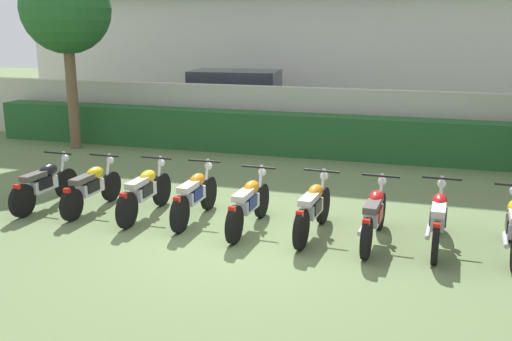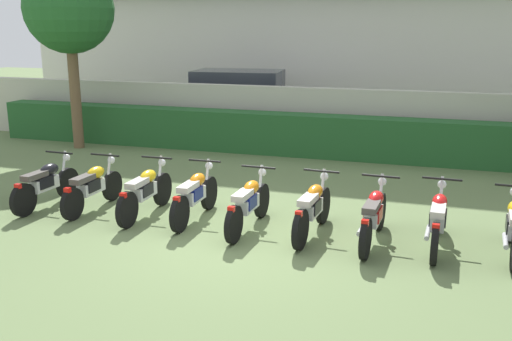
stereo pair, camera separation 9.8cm
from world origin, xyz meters
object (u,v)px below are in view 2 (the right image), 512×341
(tree_near_inspector, at_px, (69,10))
(motorcycle_in_row_0, at_px, (46,183))
(motorcycle_in_row_2, at_px, (145,191))
(motorcycle_in_row_4, at_px, (248,203))
(motorcycle_in_row_5, at_px, (312,208))
(parked_car, at_px, (243,101))
(motorcycle_in_row_7, at_px, (438,219))
(motorcycle_in_row_3, at_px, (195,195))
(motorcycle_in_row_1, at_px, (92,186))
(motorcycle_in_row_6, at_px, (374,215))

(tree_near_inspector, distance_m, motorcycle_in_row_0, 6.28)
(tree_near_inspector, bearing_deg, motorcycle_in_row_0, -61.79)
(motorcycle_in_row_2, height_order, motorcycle_in_row_4, motorcycle_in_row_2)
(motorcycle_in_row_5, bearing_deg, motorcycle_in_row_4, 95.85)
(motorcycle_in_row_2, height_order, motorcycle_in_row_5, motorcycle_in_row_5)
(parked_car, bearing_deg, motorcycle_in_row_2, -87.89)
(tree_near_inspector, height_order, motorcycle_in_row_4, tree_near_inspector)
(parked_car, bearing_deg, tree_near_inspector, -137.01)
(parked_car, xyz_separation_m, tree_near_inspector, (-3.44, -3.86, 2.71))
(tree_near_inspector, height_order, motorcycle_in_row_7, tree_near_inspector)
(motorcycle_in_row_3, bearing_deg, motorcycle_in_row_0, 92.60)
(motorcycle_in_row_2, relative_size, motorcycle_in_row_4, 0.99)
(parked_car, distance_m, motorcycle_in_row_1, 8.53)
(tree_near_inspector, relative_size, motorcycle_in_row_3, 2.58)
(motorcycle_in_row_0, bearing_deg, motorcycle_in_row_6, -87.66)
(motorcycle_in_row_1, height_order, motorcycle_in_row_6, motorcycle_in_row_6)
(parked_car, height_order, motorcycle_in_row_1, parked_car)
(parked_car, distance_m, motorcycle_in_row_0, 8.68)
(motorcycle_in_row_6, bearing_deg, motorcycle_in_row_7, -79.75)
(motorcycle_in_row_2, relative_size, motorcycle_in_row_6, 0.98)
(motorcycle_in_row_1, bearing_deg, motorcycle_in_row_3, -87.58)
(parked_car, xyz_separation_m, motorcycle_in_row_7, (6.01, -8.54, -0.49))
(motorcycle_in_row_2, xyz_separation_m, motorcycle_in_row_3, (0.92, 0.06, -0.00))
(tree_near_inspector, xyz_separation_m, motorcycle_in_row_0, (2.55, -4.76, -3.20))
(parked_car, height_order, motorcycle_in_row_4, parked_car)
(motorcycle_in_row_5, relative_size, motorcycle_in_row_6, 0.98)
(tree_near_inspector, relative_size, motorcycle_in_row_7, 2.47)
(motorcycle_in_row_1, height_order, motorcycle_in_row_5, motorcycle_in_row_5)
(motorcycle_in_row_2, distance_m, motorcycle_in_row_4, 1.94)
(motorcycle_in_row_1, relative_size, motorcycle_in_row_5, 0.95)
(motorcycle_in_row_0, height_order, motorcycle_in_row_5, motorcycle_in_row_5)
(tree_near_inspector, xyz_separation_m, motorcycle_in_row_1, (3.47, -4.66, -3.21))
(parked_car, xyz_separation_m, motorcycle_in_row_5, (4.11, -8.61, -0.48))
(parked_car, relative_size, motorcycle_in_row_7, 2.37)
(motorcycle_in_row_3, bearing_deg, motorcycle_in_row_4, -99.27)
(motorcycle_in_row_0, relative_size, motorcycle_in_row_7, 0.92)
(motorcycle_in_row_1, bearing_deg, tree_near_inspector, 38.07)
(motorcycle_in_row_5, bearing_deg, motorcycle_in_row_0, 94.13)
(motorcycle_in_row_1, xyz_separation_m, motorcycle_in_row_6, (5.04, -0.14, 0.01))
(motorcycle_in_row_1, relative_size, motorcycle_in_row_4, 0.94)
(tree_near_inspector, distance_m, motorcycle_in_row_1, 6.64)
(motorcycle_in_row_2, bearing_deg, motorcycle_in_row_4, -93.41)
(motorcycle_in_row_4, xyz_separation_m, motorcycle_in_row_7, (2.96, 0.10, 0.00))
(tree_near_inspector, height_order, motorcycle_in_row_0, tree_near_inspector)
(motorcycle_in_row_1, distance_m, motorcycle_in_row_5, 4.08)
(motorcycle_in_row_2, relative_size, motorcycle_in_row_3, 1.02)
(tree_near_inspector, distance_m, motorcycle_in_row_3, 7.84)
(motorcycle_in_row_0, xyz_separation_m, motorcycle_in_row_5, (5.00, 0.01, 0.01))
(motorcycle_in_row_3, bearing_deg, parked_car, 13.28)
(parked_car, height_order, motorcycle_in_row_6, parked_car)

